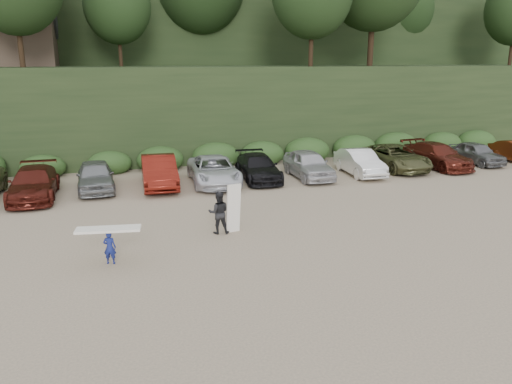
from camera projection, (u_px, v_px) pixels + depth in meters
name	position (u px, v px, depth m)	size (l,w,h in m)	color
ground	(272.00, 250.00, 17.45)	(120.00, 120.00, 0.00)	tan
hillside_backdrop	(148.00, 8.00, 47.67)	(90.00, 41.50, 28.00)	black
parked_cars	(222.00, 170.00, 26.68)	(39.29, 6.06, 1.62)	silver
child_surfer	(109.00, 240.00, 16.04)	(2.10, 0.88, 1.22)	navy
adult_surfer	(220.00, 212.00, 18.91)	(1.29, 0.76, 1.93)	black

